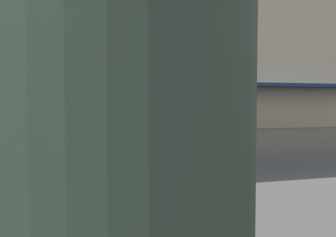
{
  "coord_description": "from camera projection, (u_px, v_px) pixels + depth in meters",
  "views": [
    {
      "loc": [
        -9.81,
        -3.51,
        1.88
      ],
      "look_at": [
        3.63,
        -7.41,
        1.22
      ],
      "focal_mm": 38.86,
      "sensor_mm": 36.0,
      "label": 1
    }
  ],
  "objects": [
    {
      "name": "haussmann_block_corner",
      "position": [
        212.0,
        13.0,
        31.42
      ],
      "size": [
        15.54,
        22.07,
        19.43
      ],
      "color": "tan",
      "rests_on": "ground_plane"
    },
    {
      "name": "billboard_column",
      "position": [
        118.0,
        79.0,
        1.84
      ],
      "size": [
        1.44,
        1.44,
        3.59
      ],
      "color": "#28382D",
      "rests_on": "sidewalk_pavement"
    },
    {
      "name": "car_navy",
      "position": [
        134.0,
        147.0,
        8.98
      ],
      "size": [
        1.85,
        4.1,
        1.41
      ],
      "color": "navy",
      "rests_on": "ground_plane"
    }
  ]
}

